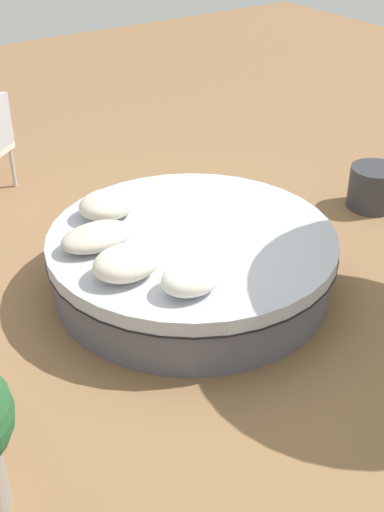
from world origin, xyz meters
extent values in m
plane|color=olive|center=(0.00, 0.00, 0.00)|extent=(16.00, 16.00, 0.00)
cylinder|color=#595966|center=(0.00, 0.00, 0.18)|extent=(2.15, 2.15, 0.36)
cylinder|color=black|center=(0.00, 0.00, 0.36)|extent=(2.22, 2.22, 0.02)
cylinder|color=#B2B7C6|center=(0.00, 0.00, 0.42)|extent=(2.21, 2.21, 0.12)
ellipsoid|color=beige|center=(-0.38, 0.62, 0.58)|extent=(0.46, 0.38, 0.21)
ellipsoid|color=beige|center=(-0.67, 0.25, 0.56)|extent=(0.55, 0.35, 0.17)
ellipsoid|color=silver|center=(-0.69, -0.21, 0.58)|extent=(0.48, 0.38, 0.21)
ellipsoid|color=white|center=(-0.42, -0.61, 0.57)|extent=(0.43, 0.33, 0.20)
cylinder|color=#B7B7BC|center=(-0.46, 2.53, 0.21)|extent=(0.04, 0.04, 0.42)
cylinder|color=#333338|center=(2.21, 0.16, 0.20)|extent=(0.48, 0.48, 0.40)
camera|label=1|loc=(-2.50, -3.64, 3.02)|focal=47.16mm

